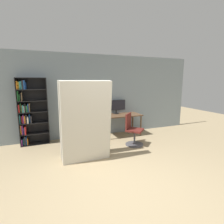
{
  "coord_description": "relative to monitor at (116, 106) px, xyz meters",
  "views": [
    {
      "loc": [
        -1.32,
        -2.38,
        1.86
      ],
      "look_at": [
        0.33,
        1.78,
        1.05
      ],
      "focal_mm": 28.0,
      "sensor_mm": 36.0,
      "label": 1
    }
  ],
  "objects": [
    {
      "name": "wall_back",
      "position": [
        -1.02,
        0.15,
        0.35
      ],
      "size": [
        8.0,
        0.06,
        2.7
      ],
      "color": "gray",
      "rests_on": "ground"
    },
    {
      "name": "mattress_near",
      "position": [
        -1.46,
        -1.75,
        -0.06
      ],
      "size": [
        1.1,
        0.37,
        1.87
      ],
      "color": "beige",
      "rests_on": "ground"
    },
    {
      "name": "bookshelf",
      "position": [
        -2.71,
        -0.02,
        -0.04
      ],
      "size": [
        0.8,
        0.34,
        1.94
      ],
      "color": "black",
      "rests_on": "ground"
    },
    {
      "name": "ground_plane",
      "position": [
        -1.02,
        -3.11,
        -1.0
      ],
      "size": [
        16.0,
        16.0,
        0.0
      ],
      "primitive_type": "plane",
      "color": "#9E8966"
    },
    {
      "name": "monitor",
      "position": [
        0.0,
        0.0,
        0.0
      ],
      "size": [
        0.69,
        0.2,
        0.47
      ],
      "color": "black",
      "rests_on": "desk"
    },
    {
      "name": "desk",
      "position": [
        0.1,
        -0.23,
        -0.36
      ],
      "size": [
        1.31,
        0.69,
        0.72
      ],
      "color": "brown",
      "rests_on": "ground"
    },
    {
      "name": "office_chair",
      "position": [
        0.03,
        -1.18,
        -0.62
      ],
      "size": [
        0.62,
        0.62,
        0.92
      ],
      "color": "#4C4C51",
      "rests_on": "ground"
    },
    {
      "name": "mattress_far",
      "position": [
        -1.46,
        -1.41,
        -0.06
      ],
      "size": [
        1.1,
        0.36,
        1.87
      ],
      "color": "beige",
      "rests_on": "ground"
    }
  ]
}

